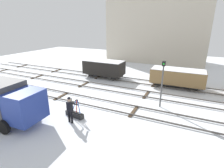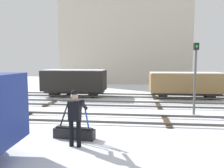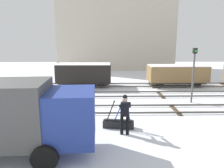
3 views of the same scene
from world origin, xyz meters
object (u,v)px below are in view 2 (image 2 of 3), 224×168
object	(u,v)px
freight_car_near_switch	(185,83)
freight_car_mid_siding	(75,81)
switch_lever_frame	(74,132)
rail_worker	(75,114)
signal_post	(195,71)

from	to	relation	value
freight_car_near_switch	freight_car_mid_siding	bearing A→B (deg)	179.47
switch_lever_frame	freight_car_near_switch	size ratio (longest dim) A/B	0.29
switch_lever_frame	freight_car_near_switch	xyz separation A→B (m)	(5.93, 9.69, 0.92)
rail_worker	signal_post	size ratio (longest dim) A/B	0.50
rail_worker	signal_post	xyz separation A→B (m)	(5.01, 5.00, 1.22)
rail_worker	freight_car_mid_siding	world-z (taller)	freight_car_mid_siding
signal_post	switch_lever_frame	bearing A→B (deg)	-140.89
rail_worker	signal_post	bearing A→B (deg)	52.80
switch_lever_frame	signal_post	world-z (taller)	signal_post
signal_post	freight_car_mid_siding	size ratio (longest dim) A/B	0.76
switch_lever_frame	freight_car_mid_siding	world-z (taller)	freight_car_mid_siding
freight_car_mid_siding	switch_lever_frame	bearing A→B (deg)	-73.85
rail_worker	freight_car_near_switch	world-z (taller)	freight_car_near_switch
switch_lever_frame	freight_car_mid_siding	distance (m)	10.11
switch_lever_frame	signal_post	xyz separation A→B (m)	(5.25, 4.27, 2.05)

